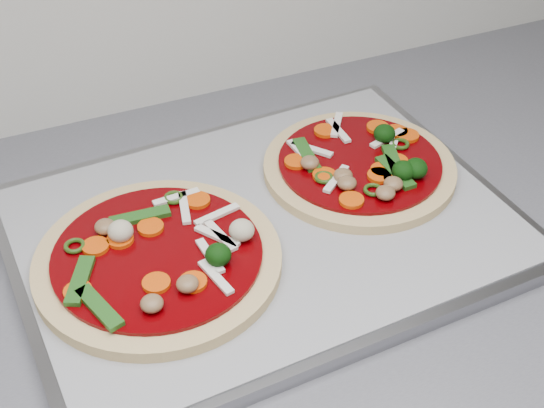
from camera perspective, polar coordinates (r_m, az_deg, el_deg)
name	(u,v)px	position (r m, az deg, el deg)	size (l,w,h in m)	color
countertop	(44,330)	(0.73, -16.81, -9.04)	(3.60, 0.60, 0.04)	slate
baking_tray	(264,229)	(0.76, -0.59, -1.88)	(0.49, 0.36, 0.02)	gray
parchment	(264,222)	(0.75, -0.59, -1.37)	(0.46, 0.34, 0.00)	#A1A1A7
pizza_left	(159,258)	(0.70, -8.54, -4.07)	(0.29, 0.29, 0.04)	#DDC27B
pizza_right	(362,166)	(0.81, 6.82, 2.86)	(0.23, 0.23, 0.03)	#DDC27B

